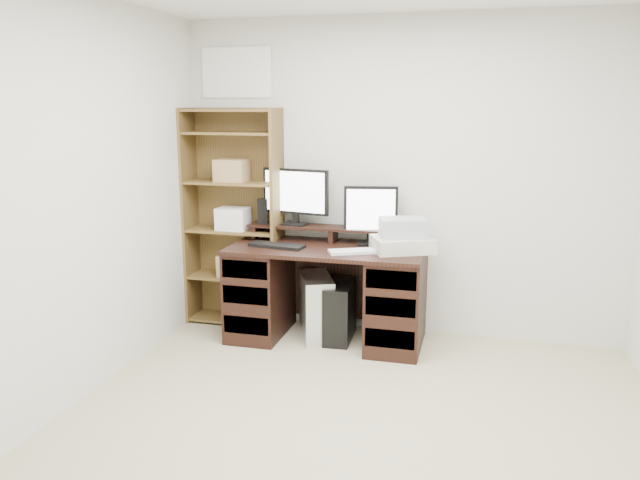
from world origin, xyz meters
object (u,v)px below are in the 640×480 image
at_px(monitor_wide, 295,194).
at_px(tower_silver, 316,306).
at_px(tower_black, 340,311).
at_px(bookshelf, 234,216).
at_px(desk, 327,292).
at_px(monitor_small, 371,213).
at_px(printer, 402,244).

bearing_deg(monitor_wide, tower_silver, -29.40).
xyz_separation_m(tower_black, bookshelf, (-0.95, 0.18, 0.69)).
bearing_deg(tower_silver, desk, -43.23).
bearing_deg(monitor_small, bookshelf, 167.99).
height_order(monitor_small, bookshelf, bookshelf).
height_order(monitor_wide, printer, monitor_wide).
bearing_deg(desk, tower_black, 16.05).
relative_size(monitor_small, tower_silver, 0.91).
relative_size(desk, printer, 3.46).
relative_size(desk, tower_black, 3.22).
height_order(desk, tower_silver, desk).
height_order(printer, tower_silver, printer).
xyz_separation_m(monitor_small, bookshelf, (-1.15, 0.03, -0.08)).
bearing_deg(printer, desk, 155.64).
distance_m(desk, tower_silver, 0.17).
relative_size(printer, tower_silver, 0.87).
distance_m(monitor_wide, tower_silver, 0.92).
relative_size(monitor_wide, tower_silver, 1.13).
bearing_deg(tower_black, monitor_small, 34.89).
bearing_deg(tower_silver, printer, -25.38).
relative_size(monitor_wide, bookshelf, 0.32).
xyz_separation_m(monitor_small, printer, (0.28, -0.18, -0.20)).
xyz_separation_m(printer, bookshelf, (-1.43, 0.21, 0.11)).
distance_m(tower_black, bookshelf, 1.19).
bearing_deg(tower_black, tower_silver, 175.22).
relative_size(tower_black, bookshelf, 0.26).
distance_m(tower_silver, tower_black, 0.20).
distance_m(desk, monitor_wide, 0.83).
relative_size(printer, tower_black, 0.93).
relative_size(desk, monitor_wide, 2.64).
bearing_deg(desk, monitor_wide, 145.08).
distance_m(monitor_small, printer, 0.38).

